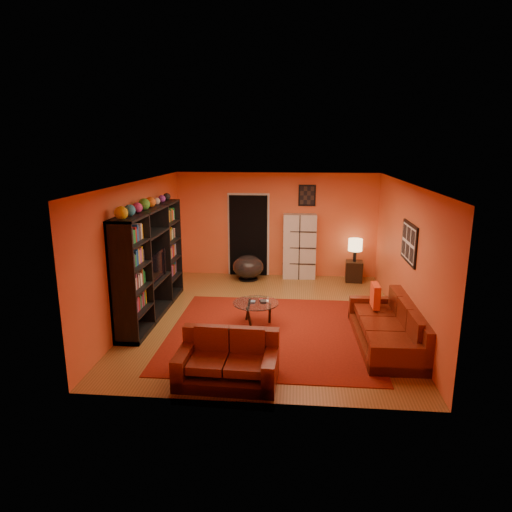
# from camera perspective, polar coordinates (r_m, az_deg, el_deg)

# --- Properties ---
(floor) EXTENTS (6.00, 6.00, 0.00)m
(floor) POSITION_cam_1_polar(r_m,az_deg,el_deg) (8.92, 1.52, -7.71)
(floor) COLOR brown
(floor) RESTS_ON ground
(ceiling) EXTENTS (6.00, 6.00, 0.00)m
(ceiling) POSITION_cam_1_polar(r_m,az_deg,el_deg) (8.33, 1.63, 9.17)
(ceiling) COLOR white
(ceiling) RESTS_ON wall_back
(wall_back) EXTENTS (6.00, 0.00, 6.00)m
(wall_back) POSITION_cam_1_polar(r_m,az_deg,el_deg) (11.47, 2.55, 3.90)
(wall_back) COLOR #E45D32
(wall_back) RESTS_ON floor
(wall_front) EXTENTS (6.00, 0.00, 6.00)m
(wall_front) POSITION_cam_1_polar(r_m,az_deg,el_deg) (5.67, -0.41, -6.59)
(wall_front) COLOR #E45D32
(wall_front) RESTS_ON floor
(wall_left) EXTENTS (0.00, 6.00, 6.00)m
(wall_left) POSITION_cam_1_polar(r_m,az_deg,el_deg) (9.04, -14.45, 0.76)
(wall_left) COLOR #E45D32
(wall_left) RESTS_ON floor
(wall_right) EXTENTS (0.00, 6.00, 6.00)m
(wall_right) POSITION_cam_1_polar(r_m,az_deg,el_deg) (8.74, 18.15, 0.06)
(wall_right) COLOR #E45D32
(wall_right) RESTS_ON floor
(rug) EXTENTS (3.60, 3.60, 0.01)m
(rug) POSITION_cam_1_polar(r_m,az_deg,el_deg) (8.27, 1.89, -9.47)
(rug) COLOR #61130B
(rug) RESTS_ON floor
(doorway) EXTENTS (0.95, 0.10, 2.04)m
(doorway) POSITION_cam_1_polar(r_m,az_deg,el_deg) (11.53, -0.96, 2.55)
(doorway) COLOR black
(doorway) RESTS_ON floor
(wall_art_right) EXTENTS (0.03, 1.00, 0.70)m
(wall_art_right) POSITION_cam_1_polar(r_m,az_deg,el_deg) (8.39, 18.61, 1.57)
(wall_art_right) COLOR black
(wall_art_right) RESTS_ON wall_right
(wall_art_back) EXTENTS (0.42, 0.03, 0.52)m
(wall_art_back) POSITION_cam_1_polar(r_m,az_deg,el_deg) (11.33, 6.41, 7.54)
(wall_art_back) COLOR black
(wall_art_back) RESTS_ON wall_back
(entertainment_unit) EXTENTS (0.45, 3.00, 2.10)m
(entertainment_unit) POSITION_cam_1_polar(r_m,az_deg,el_deg) (9.02, -13.01, -0.81)
(entertainment_unit) COLOR black
(entertainment_unit) RESTS_ON floor
(tv) EXTENTS (0.93, 0.12, 0.54)m
(tv) POSITION_cam_1_polar(r_m,az_deg,el_deg) (8.99, -12.75, -1.26)
(tv) COLOR black
(tv) RESTS_ON entertainment_unit
(sofa) EXTENTS (1.01, 2.33, 0.85)m
(sofa) POSITION_cam_1_polar(r_m,az_deg,el_deg) (8.03, 16.63, -8.66)
(sofa) COLOR #53160B
(sofa) RESTS_ON rug
(loveseat) EXTENTS (1.43, 0.89, 0.85)m
(loveseat) POSITION_cam_1_polar(r_m,az_deg,el_deg) (6.65, -3.50, -12.92)
(loveseat) COLOR #53160B
(loveseat) RESTS_ON rug
(throw_pillow) EXTENTS (0.12, 0.42, 0.42)m
(throw_pillow) POSITION_cam_1_polar(r_m,az_deg,el_deg) (8.49, 14.69, -4.81)
(throw_pillow) COLOR #F7431B
(throw_pillow) RESTS_ON sofa
(coffee_table) EXTENTS (0.84, 0.84, 0.42)m
(coffee_table) POSITION_cam_1_polar(r_m,az_deg,el_deg) (8.48, -0.03, -6.13)
(coffee_table) COLOR silver
(coffee_table) RESTS_ON floor
(storage_cabinet) EXTENTS (0.82, 0.39, 1.61)m
(storage_cabinet) POSITION_cam_1_polar(r_m,az_deg,el_deg) (11.36, 5.44, 1.20)
(storage_cabinet) COLOR beige
(storage_cabinet) RESTS_ON floor
(bowl_chair) EXTENTS (0.76, 0.76, 0.61)m
(bowl_chair) POSITION_cam_1_polar(r_m,az_deg,el_deg) (11.24, -0.99, -1.38)
(bowl_chair) COLOR black
(bowl_chair) RESTS_ON floor
(side_table) EXTENTS (0.42, 0.42, 0.50)m
(side_table) POSITION_cam_1_polar(r_m,az_deg,el_deg) (11.40, 12.14, -1.88)
(side_table) COLOR black
(side_table) RESTS_ON floor
(table_lamp) EXTENTS (0.33, 0.33, 0.56)m
(table_lamp) POSITION_cam_1_polar(r_m,az_deg,el_deg) (11.25, 12.31, 1.30)
(table_lamp) COLOR black
(table_lamp) RESTS_ON side_table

